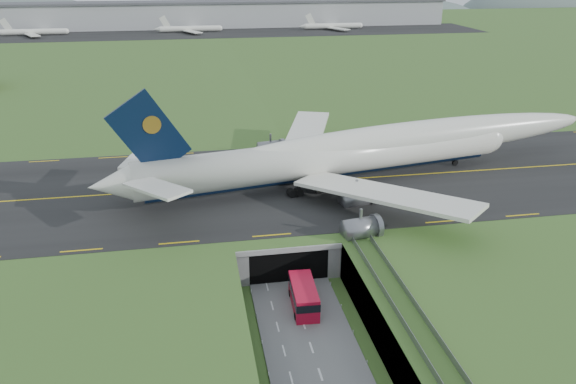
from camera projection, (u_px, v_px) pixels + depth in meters
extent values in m
plane|color=#416327|center=(299.00, 312.00, 77.80)|extent=(900.00, 900.00, 0.00)
cube|color=gray|center=(299.00, 294.00, 76.65)|extent=(800.00, 800.00, 6.00)
cube|color=slate|center=(311.00, 346.00, 70.94)|extent=(12.00, 75.00, 0.20)
cube|color=black|center=(266.00, 185.00, 105.46)|extent=(800.00, 44.00, 0.18)
cube|color=gray|center=(277.00, 219.00, 92.96)|extent=(16.00, 22.00, 1.00)
cube|color=gray|center=(236.00, 236.00, 92.80)|extent=(2.00, 22.00, 6.00)
cube|color=gray|center=(318.00, 229.00, 95.05)|extent=(2.00, 22.00, 6.00)
cube|color=black|center=(282.00, 249.00, 89.57)|extent=(12.00, 12.00, 5.00)
cube|color=#A8A8A3|center=(289.00, 250.00, 82.88)|extent=(17.00, 0.50, 0.80)
cube|color=#A8A8A3|center=(432.00, 355.00, 60.52)|extent=(3.00, 53.00, 0.50)
cube|color=gray|center=(421.00, 351.00, 60.01)|extent=(0.06, 53.00, 1.00)
cube|color=gray|center=(445.00, 348.00, 60.46)|extent=(0.06, 53.00, 1.00)
cylinder|color=#A8A8A3|center=(421.00, 363.00, 63.94)|extent=(0.90, 0.90, 5.60)
cylinder|color=#A8A8A3|center=(386.00, 304.00, 74.85)|extent=(0.90, 0.90, 5.60)
cylinder|color=white|center=(329.00, 157.00, 103.74)|extent=(71.34, 19.90, 6.71)
sphere|color=white|center=(487.00, 137.00, 115.41)|extent=(7.69, 7.69, 6.58)
cone|color=white|center=(111.00, 185.00, 91.04)|extent=(8.40, 7.64, 6.38)
ellipsoid|color=white|center=(419.00, 139.00, 109.46)|extent=(80.74, 21.17, 7.05)
ellipsoid|color=black|center=(483.00, 134.00, 114.74)|extent=(5.17, 3.76, 2.35)
cylinder|color=black|center=(328.00, 171.00, 104.74)|extent=(67.11, 15.41, 2.82)
cube|color=white|center=(305.00, 137.00, 119.32)|extent=(17.30, 32.10, 2.82)
cube|color=white|center=(143.00, 157.00, 99.28)|extent=(7.93, 12.43, 1.08)
cube|color=white|center=(384.00, 194.00, 90.33)|extent=(26.08, 28.61, 2.82)
cube|color=white|center=(157.00, 188.00, 85.70)|extent=(10.91, 11.96, 1.08)
cube|color=black|center=(149.00, 134.00, 90.24)|extent=(13.23, 3.11, 14.85)
cylinder|color=gold|center=(152.00, 124.00, 89.81)|extent=(3.02, 1.27, 2.94)
cylinder|color=slate|center=(311.00, 162.00, 114.24)|extent=(6.01, 4.42, 3.46)
cylinder|color=slate|center=(271.00, 149.00, 122.13)|extent=(6.01, 4.42, 3.46)
cylinder|color=slate|center=(356.00, 198.00, 97.03)|extent=(6.01, 4.42, 3.46)
cylinder|color=slate|center=(360.00, 229.00, 85.90)|extent=(6.01, 4.42, 3.46)
cylinder|color=black|center=(455.00, 163.00, 114.87)|extent=(1.23, 0.73, 1.15)
cube|color=black|center=(305.00, 183.00, 103.92)|extent=(7.55, 8.39, 1.47)
cube|color=#BA0C29|center=(304.00, 296.00, 78.17)|extent=(3.60, 8.69, 3.42)
cube|color=black|center=(304.00, 292.00, 77.91)|extent=(3.67, 8.81, 1.14)
cube|color=black|center=(304.00, 305.00, 78.72)|extent=(3.34, 8.11, 0.57)
cylinder|color=black|center=(296.00, 316.00, 75.88)|extent=(0.45, 1.04, 1.03)
cylinder|color=black|center=(290.00, 293.00, 81.10)|extent=(0.45, 1.04, 1.03)
cylinder|color=black|center=(317.00, 315.00, 76.23)|extent=(0.45, 1.04, 1.03)
cylinder|color=black|center=(311.00, 292.00, 81.45)|extent=(0.45, 1.04, 1.03)
cube|color=#B2B2B2|center=(206.00, 15.00, 345.36)|extent=(300.00, 22.00, 15.00)
cube|color=#4C4C51|center=(205.00, 2.00, 342.47)|extent=(302.00, 24.00, 1.20)
cube|color=black|center=(209.00, 33.00, 320.91)|extent=(320.00, 50.00, 0.08)
cylinder|color=white|center=(34.00, 32.00, 309.34)|extent=(34.00, 3.20, 3.20)
cylinder|color=white|center=(190.00, 29.00, 323.00)|extent=(34.00, 3.20, 3.20)
cylinder|color=white|center=(333.00, 26.00, 336.60)|extent=(34.00, 3.20, 3.20)
ellipsoid|color=slate|center=(339.00, 20.00, 489.53)|extent=(260.00, 91.00, 44.00)
ellipsoid|color=slate|center=(548.00, 16.00, 521.63)|extent=(180.00, 63.00, 60.00)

